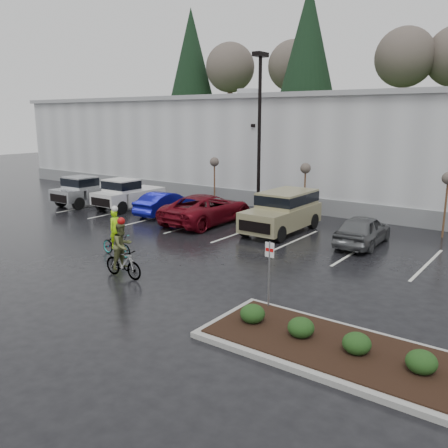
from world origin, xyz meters
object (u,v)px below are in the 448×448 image
Objects in this scene: lamppost at (259,118)px; car_blue at (166,203)px; cyclist_olive at (123,256)px; sapling_east at (448,182)px; fire_lane_sign at (269,268)px; pickup_white at (132,193)px; cyclist_hivis at (116,240)px; car_red at (207,209)px; car_grey at (363,230)px; sapling_mid at (305,171)px; sapling_west at (214,165)px; pickup_silver at (92,190)px; suv_tan at (281,212)px.

lamppost is 7.44m from car_blue.
sapling_east is at bearing -32.09° from cyclist_olive.
fire_lane_sign is 18.13m from pickup_white.
car_red is at bearing 9.74° from cyclist_hivis.
sapling_east is 15.67m from cyclist_hivis.
cyclist_olive is at bearing 57.93° from car_grey.
sapling_west is at bearing 180.00° from sapling_mid.
sapling_mid is 1.00× the size of sapling_east.
car_red is (9.81, -0.02, -0.17)m from pickup_silver.
pickup_silver is at bearing 59.31° from cyclist_hivis.
sapling_east reaches higher than pickup_silver.
sapling_east reaches higher than cyclist_hivis.
fire_lane_sign is at bearing -99.75° from sapling_east.
cyclist_hivis is 2.91m from cyclist_olive.
cyclist_olive is (6.53, -9.25, 0.13)m from car_blue.
lamppost is at bearing -150.41° from car_blue.
lamppost reaches higher than suv_tan.
lamppost is 1.77× the size of pickup_white.
pickup_silver is at bearing 54.81° from cyclist_olive.
cyclist_hivis is at bearing 116.00° from car_blue.
pickup_white is 10.94m from suv_tan.
lamppost is 1.77× the size of pickup_silver.
car_blue is 11.32m from cyclist_olive.
pickup_white is 3.22m from car_blue.
car_grey is at bearing -176.19° from car_red.
fire_lane_sign is 0.52× the size of car_blue.
car_red is at bearing 18.75° from cyclist_olive.
cyclist_olive is at bearing -34.61° from pickup_silver.
sapling_west is 12.10m from car_grey.
sapling_mid is 13.38m from cyclist_olive.
sapling_mid is at bearing 21.80° from lamppost.
fire_lane_sign reaches higher than pickup_silver.
car_red is 7.22m from cyclist_hivis.
pickup_silver is 1.00× the size of pickup_white.
fire_lane_sign is 0.43× the size of suv_tan.
sapling_mid reaches higher than car_grey.
cyclist_hivis is at bearing -34.15° from pickup_silver.
fire_lane_sign is 10.21m from suv_tan.
sapling_west is at bearing 132.67° from fire_lane_sign.
pickup_silver is (-21.04, -4.31, -1.75)m from sapling_east.
pickup_white reaches higher than car_blue.
sapling_east is 0.63× the size of suv_tan.
sapling_west is 6.50m from sapling_mid.
car_blue is at bearing -164.77° from sapling_east.
car_blue is (-7.14, -3.99, -2.03)m from sapling_mid.
car_grey is at bearing 178.17° from car_blue.
cyclist_olive is (-5.46, -9.53, 0.12)m from car_grey.
sapling_mid is at bearing 180.00° from sapling_east.
fire_lane_sign is at bearing 141.52° from car_blue.
pickup_silver is 2.30× the size of cyclist_olive.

